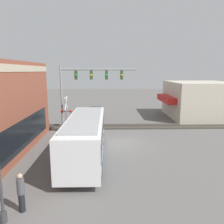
% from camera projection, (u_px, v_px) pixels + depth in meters
% --- Properties ---
extents(ground_plane, '(120.00, 120.00, 0.00)m').
position_uv_depth(ground_plane, '(121.00, 143.00, 19.44)').
color(ground_plane, '#605E5B').
extents(shop_building, '(8.72, 9.16, 4.89)m').
position_uv_depth(shop_building, '(199.00, 100.00, 30.06)').
color(shop_building, beige).
rests_on(shop_building, ground).
extents(city_bus, '(10.10, 2.59, 3.08)m').
position_uv_depth(city_bus, '(85.00, 135.00, 16.05)').
color(city_bus, white).
rests_on(city_bus, ground).
extents(traffic_signal_gantry, '(0.42, 7.73, 6.91)m').
position_uv_depth(traffic_signal_gantry, '(86.00, 82.00, 21.98)').
color(traffic_signal_gantry, gray).
rests_on(traffic_signal_gantry, ground).
extents(crossing_signal, '(1.41, 1.18, 3.81)m').
position_uv_depth(crossing_signal, '(66.00, 111.00, 22.34)').
color(crossing_signal, gray).
rests_on(crossing_signal, ground).
extents(rail_track_near, '(2.60, 60.00, 0.15)m').
position_uv_depth(rail_track_near, '(118.00, 126.00, 25.33)').
color(rail_track_near, '#332D28').
rests_on(rail_track_near, ground).
extents(parked_car_silver, '(4.34, 1.82, 1.44)m').
position_uv_depth(parked_car_silver, '(96.00, 113.00, 29.87)').
color(parked_car_silver, '#B7B7BC').
rests_on(parked_car_silver, ground).
extents(pedestrian_by_lamp, '(0.34, 0.34, 1.86)m').
position_uv_depth(pedestrian_by_lamp, '(21.00, 192.00, 9.88)').
color(pedestrian_by_lamp, black).
rests_on(pedestrian_by_lamp, ground).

